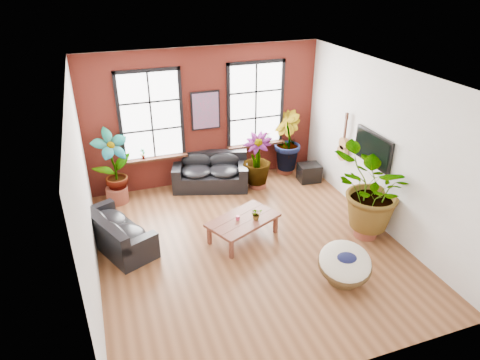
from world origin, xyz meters
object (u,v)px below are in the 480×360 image
(coffee_table, at_px, (243,221))
(papasan_chair, at_px, (345,264))
(sofa_back, at_px, (211,172))
(sofa_left, at_px, (115,232))

(coffee_table, relative_size, papasan_chair, 1.35)
(papasan_chair, bearing_deg, coffee_table, 142.71)
(sofa_back, height_order, sofa_left, sofa_back)
(sofa_back, distance_m, sofa_left, 3.22)
(sofa_left, bearing_deg, coffee_table, -127.15)
(sofa_back, relative_size, sofa_left, 1.00)
(sofa_left, distance_m, papasan_chair, 4.60)
(sofa_left, relative_size, coffee_table, 1.23)
(sofa_back, bearing_deg, coffee_table, -72.71)
(coffee_table, bearing_deg, sofa_left, 142.27)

